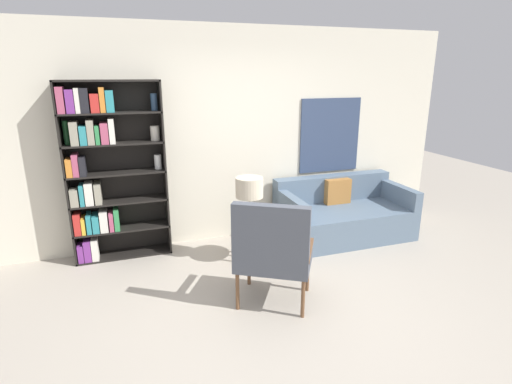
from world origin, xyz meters
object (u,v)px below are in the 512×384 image
object	(u,v)px
couch	(342,215)
side_table	(253,223)
bookshelf	(104,169)
table_lamp	(249,194)
armchair	(272,249)

from	to	relation	value
couch	side_table	bearing A→B (deg)	-167.01
bookshelf	couch	world-z (taller)	bookshelf
bookshelf	side_table	xyz separation A→B (m)	(1.58, -0.62, -0.63)
table_lamp	side_table	bearing A→B (deg)	30.14
bookshelf	armchair	world-z (taller)	bookshelf
armchair	table_lamp	world-z (taller)	armchair
bookshelf	armchair	distance (m)	2.22
armchair	bookshelf	bearing A→B (deg)	131.19
bookshelf	armchair	xyz separation A→B (m)	(1.43, -1.63, -0.49)
armchair	side_table	xyz separation A→B (m)	(0.15, 1.01, -0.14)
armchair	table_lamp	xyz separation A→B (m)	(0.10, 0.98, 0.23)
bookshelf	table_lamp	world-z (taller)	bookshelf
armchair	table_lamp	bearing A→B (deg)	84.15
table_lamp	couch	bearing A→B (deg)	13.67
side_table	couch	bearing A→B (deg)	12.99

